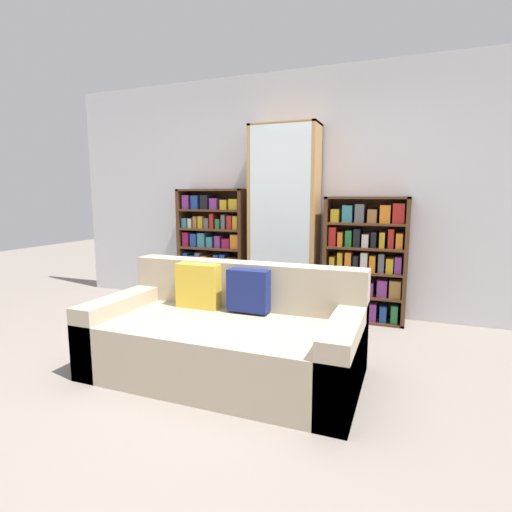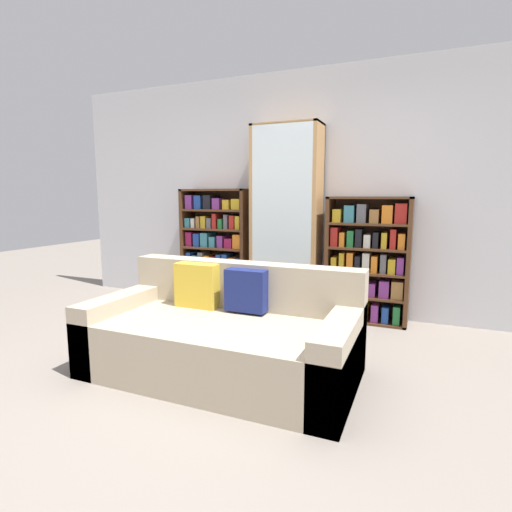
# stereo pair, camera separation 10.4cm
# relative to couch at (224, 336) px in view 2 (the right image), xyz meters

# --- Properties ---
(ground_plane) EXTENTS (16.00, 16.00, 0.00)m
(ground_plane) POSITION_rel_couch_xyz_m (0.03, -0.36, -0.28)
(ground_plane) COLOR gray
(wall_back) EXTENTS (6.05, 0.06, 2.70)m
(wall_back) POSITION_rel_couch_xyz_m (0.03, 1.90, 1.07)
(wall_back) COLOR silver
(wall_back) RESTS_ON ground
(couch) EXTENTS (1.96, 1.00, 0.79)m
(couch) POSITION_rel_couch_xyz_m (0.00, 0.00, 0.00)
(couch) COLOR tan
(couch) RESTS_ON ground
(bookshelf_left) EXTENTS (0.85, 0.32, 1.40)m
(bookshelf_left) POSITION_rel_couch_xyz_m (-0.97, 1.70, 0.41)
(bookshelf_left) COLOR #4C2D19
(bookshelf_left) RESTS_ON ground
(display_cabinet) EXTENTS (0.75, 0.36, 2.09)m
(display_cabinet) POSITION_rel_couch_xyz_m (-0.08, 1.68, 0.76)
(display_cabinet) COLOR #AD7F4C
(display_cabinet) RESTS_ON ground
(bookshelf_right) EXTENTS (0.85, 0.32, 1.31)m
(bookshelf_right) POSITION_rel_couch_xyz_m (0.82, 1.70, 0.37)
(bookshelf_right) COLOR #4C2D19
(bookshelf_right) RESTS_ON ground
(wine_bottle) EXTENTS (0.07, 0.07, 0.36)m
(wine_bottle) POSITION_rel_couch_xyz_m (0.31, 1.33, -0.13)
(wine_bottle) COLOR #143819
(wine_bottle) RESTS_ON ground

